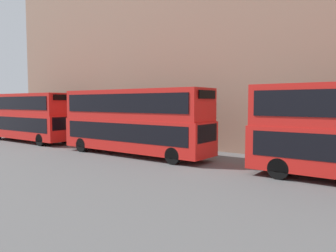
% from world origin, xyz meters
% --- Properties ---
extents(bus_second_in_queue, '(2.59, 11.30, 4.40)m').
position_xyz_m(bus_second_in_queue, '(1.60, 18.76, 2.42)').
color(bus_second_in_queue, red).
rests_on(bus_second_in_queue, ground).
extents(bus_third_in_queue, '(2.59, 10.40, 4.33)m').
position_xyz_m(bus_third_in_queue, '(1.60, 31.65, 2.39)').
color(bus_third_in_queue, red).
rests_on(bus_third_in_queue, ground).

